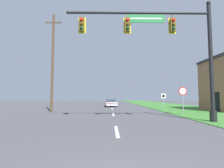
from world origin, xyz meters
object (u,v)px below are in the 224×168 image
(signal_mast, at_px, (171,44))
(car_ahead, at_px, (111,103))
(route_sign_post, at_px, (164,98))
(stop_sign, at_px, (183,94))
(utility_pole_near, at_px, (53,61))

(signal_mast, bearing_deg, car_ahead, 101.69)
(signal_mast, height_order, route_sign_post, signal_mast)
(signal_mast, xyz_separation_m, car_ahead, (-3.90, 18.83, -4.54))
(stop_sign, bearing_deg, car_ahead, 113.98)
(car_ahead, bearing_deg, signal_mast, -78.31)
(signal_mast, xyz_separation_m, utility_pole_near, (-10.35, 7.60, 0.44))
(stop_sign, distance_m, route_sign_post, 6.22)
(car_ahead, relative_size, route_sign_post, 2.20)
(stop_sign, bearing_deg, route_sign_post, 88.55)
(signal_mast, distance_m, route_sign_post, 11.50)
(car_ahead, relative_size, stop_sign, 1.79)
(stop_sign, height_order, utility_pole_near, utility_pole_near)
(car_ahead, distance_m, utility_pole_near, 13.88)
(signal_mast, distance_m, stop_sign, 6.02)
(stop_sign, xyz_separation_m, utility_pole_near, (-12.89, 3.23, 3.71))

